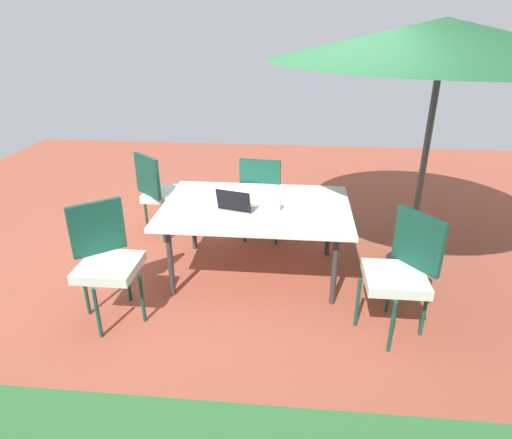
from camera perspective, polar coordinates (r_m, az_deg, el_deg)
ground_plane at (r=4.41m, az=-0.00°, el=-7.03°), size 10.00×10.00×0.02m
dining_table at (r=4.09m, az=-0.00°, el=1.25°), size 1.74×1.20×0.73m
patio_umbrella at (r=4.21m, az=23.27°, el=20.63°), size 2.95×2.95×2.32m
chair_southeast at (r=5.07m, az=-12.30°, el=3.78°), size 0.58×0.59×0.98m
chair_northeast at (r=3.75m, az=-18.96°, el=-4.65°), size 0.58×0.58×0.98m
chair_south at (r=4.85m, az=0.85°, el=3.43°), size 0.47×0.48×0.98m
chair_northwest at (r=3.56m, az=18.42°, el=-6.13°), size 0.58×0.58×0.98m
laptop at (r=3.95m, az=-2.54°, el=1.86°), size 0.37×0.32×0.21m
cup at (r=3.94m, az=2.74°, el=1.98°), size 0.07×0.07×0.12m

